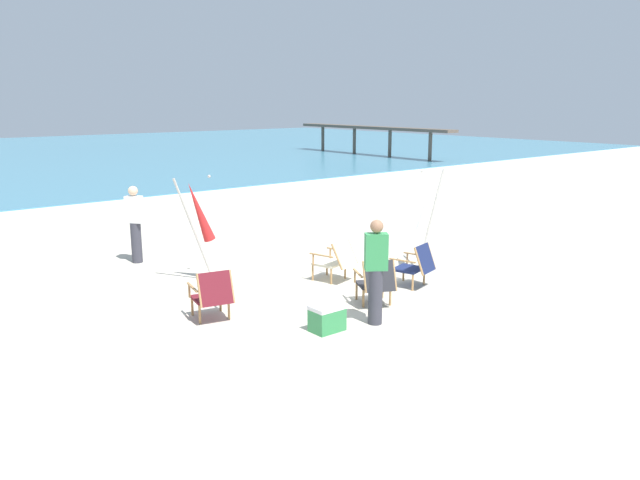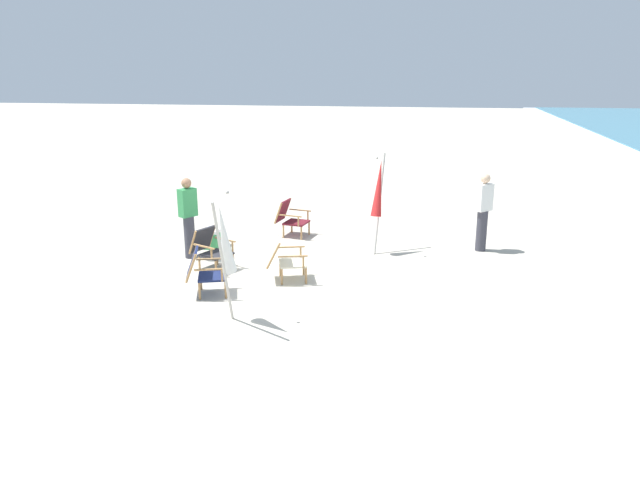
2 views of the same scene
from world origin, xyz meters
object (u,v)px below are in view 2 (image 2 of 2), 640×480
Objects in this scene: beach_chair_back_right at (290,217)px; umbrella_furled_white at (224,240)px; beach_chair_front_right at (210,247)px; person_by_waterline at (188,217)px; beach_chair_far_center at (203,271)px; umbrella_furled_red at (379,189)px; cooler_box at (213,238)px; beach_chair_mid_center at (284,258)px; person_near_chairs at (483,212)px.

umbrella_furled_white is at bearing -0.73° from beach_chair_back_right.
person_by_waterline reaches higher than beach_chair_front_right.
umbrella_furled_white reaches higher than beach_chair_far_center.
beach_chair_front_right is 0.55× the size of person_by_waterline.
umbrella_furled_red reaches higher than cooler_box.
beach_chair_back_right is (-2.90, -0.41, 0.01)m from beach_chair_mid_center.
person_by_waterline is (0.94, -3.72, -0.48)m from umbrella_furled_red.
beach_chair_back_right is 1.66× the size of cooler_box.
beach_chair_front_right is 1.10× the size of beach_chair_far_center.
beach_chair_front_right is 5.60m from person_near_chairs.
cooler_box is at bearing -164.60° from beach_chair_front_right.
beach_chair_front_right is at bearing -157.03° from umbrella_furled_white.
person_near_chairs and person_by_waterline have the same top height.
umbrella_furled_red is at bearing 92.76° from cooler_box.
person_by_waterline reaches higher than cooler_box.
beach_chair_far_center is at bearing -146.94° from umbrella_furled_white.
umbrella_furled_white reaches higher than beach_chair_mid_center.
beach_chair_far_center is 0.50× the size of person_by_waterline.
person_near_chairs is at bearing 102.34° from person_by_waterline.
beach_chair_front_right is 0.44× the size of umbrella_furled_red.
beach_chair_mid_center is at bearing 166.67° from umbrella_furled_white.
beach_chair_far_center is 4.11m from umbrella_furled_red.
umbrella_furled_red is 1.24× the size of person_near_chairs.
umbrella_furled_red is at bearing 65.68° from beach_chair_back_right.
umbrella_furled_white is 3.52m from person_by_waterline.
beach_chair_back_right is 1.85m from cooler_box.
beach_chair_far_center is 2.17m from person_by_waterline.
umbrella_furled_red is at bearing 152.63° from umbrella_furled_white.
beach_chair_far_center reaches higher than beach_chair_mid_center.
person_by_waterline is (-3.07, -1.65, -0.49)m from umbrella_furled_white.
umbrella_furled_red is (0.91, 2.01, 0.89)m from beach_chair_back_right.
person_near_chairs is (-3.21, 4.96, 0.41)m from beach_chair_far_center.
cooler_box is (0.17, -3.49, -1.12)m from umbrella_furled_red.
beach_chair_far_center is 2.79m from cooler_box.
umbrella_furled_red is (-1.56, 3.11, 0.89)m from beach_chair_front_right.
person_near_chairs is at bearing 135.89° from umbrella_furled_white.
person_by_waterline is at bearing -77.66° from person_near_chairs.
umbrella_furled_red is 4.51m from umbrella_furled_white.
umbrella_furled_white is at bearing -27.37° from umbrella_furled_red.
beach_chair_mid_center is 0.53× the size of person_near_chairs.
beach_chair_front_right is 0.97m from person_by_waterline.
beach_chair_mid_center is 2.70m from umbrella_furled_red.
cooler_box is at bearing -87.24° from umbrella_furled_red.
beach_chair_mid_center is 1.05× the size of beach_chair_back_right.
beach_chair_far_center is 5.92m from person_near_chairs.
umbrella_furled_red reaches higher than beach_chair_back_right.
person_by_waterline is at bearing -116.33° from beach_chair_mid_center.
beach_chair_mid_center is 2.41m from person_by_waterline.
umbrella_furled_white is (4.00, -2.07, 0.01)m from umbrella_furled_red.
person_near_chairs is at bearing 122.92° from beach_chair_far_center.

